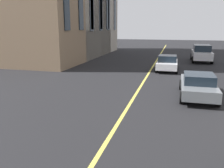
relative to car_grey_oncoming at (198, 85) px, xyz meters
name	(u,v)px	position (x,y,z in m)	size (l,w,h in m)	color
lane_centre_line	(134,97)	(-0.90, 3.44, -0.70)	(80.00, 0.16, 0.01)	#D8C64C
car_grey_oncoming	(198,85)	(0.00, 0.00, 0.00)	(4.40, 1.95, 1.37)	slate
car_white_mid	(167,63)	(8.03, 2.00, 0.00)	(3.90, 1.89, 1.40)	silver
car_white_parked_b	(202,53)	(14.78, -1.46, 0.27)	(4.70, 2.14, 1.88)	silver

